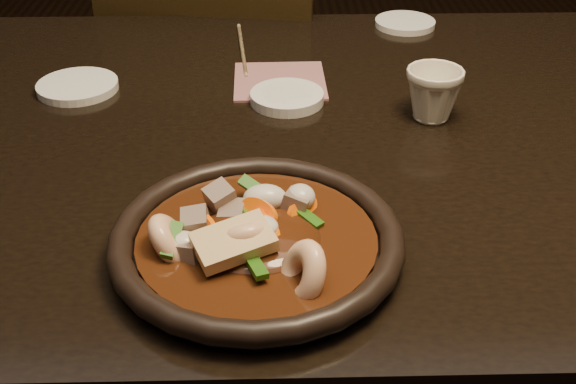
{
  "coord_description": "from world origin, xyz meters",
  "views": [
    {
      "loc": [
        -0.04,
        -0.87,
        1.21
      ],
      "look_at": [
        -0.02,
        -0.24,
        0.8
      ],
      "focal_mm": 45.0,
      "sensor_mm": 36.0,
      "label": 1
    }
  ],
  "objects_px": {
    "tea_cup": "(433,93)",
    "chair": "(223,100)",
    "plate": "(257,241)",
    "table": "(301,174)"
  },
  "relations": [
    {
      "from": "tea_cup",
      "to": "chair",
      "type": "bearing_deg",
      "value": 120.36
    },
    {
      "from": "plate",
      "to": "table",
      "type": "bearing_deg",
      "value": 78.37
    },
    {
      "from": "table",
      "to": "chair",
      "type": "distance_m",
      "value": 0.63
    },
    {
      "from": "plate",
      "to": "tea_cup",
      "type": "relative_size",
      "value": 3.87
    },
    {
      "from": "tea_cup",
      "to": "plate",
      "type": "bearing_deg",
      "value": -128.56
    },
    {
      "from": "chair",
      "to": "plate",
      "type": "bearing_deg",
      "value": 105.14
    },
    {
      "from": "chair",
      "to": "tea_cup",
      "type": "bearing_deg",
      "value": 129.41
    },
    {
      "from": "plate",
      "to": "tea_cup",
      "type": "height_order",
      "value": "tea_cup"
    },
    {
      "from": "table",
      "to": "chair",
      "type": "height_order",
      "value": "chair"
    },
    {
      "from": "table",
      "to": "plate",
      "type": "height_order",
      "value": "plate"
    }
  ]
}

